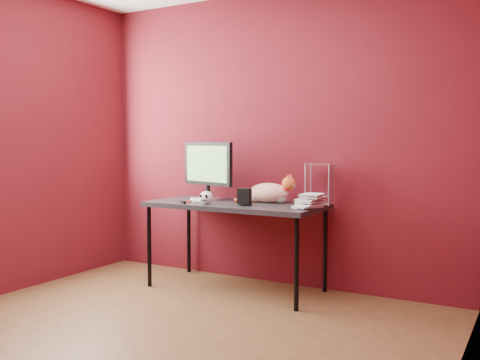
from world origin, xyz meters
The scene contains 11 objects.
room centered at (0.00, 0.00, 1.45)m, with size 3.52×3.52×2.61m.
desk centered at (-0.15, 1.37, 0.70)m, with size 1.50×0.70×0.75m.
monitor centered at (-0.48, 1.45, 1.04)m, with size 0.58×0.26×0.51m.
cat centered at (0.10, 1.51, 0.84)m, with size 0.52×0.24×0.25m.
skull_mug centered at (-0.31, 1.15, 0.81)m, with size 0.11×0.11×0.11m.
speaker centered at (0.02, 1.22, 0.82)m, with size 0.12×0.12×0.14m.
book_stack centered at (0.48, 1.35, 1.39)m, with size 0.24×0.26×1.28m.
wire_rack centered at (0.52, 1.60, 0.92)m, with size 0.21×0.18×0.34m.
pocket_knife centered at (-0.51, 1.16, 0.76)m, with size 0.07×0.02×0.01m, color #9A1B0B.
black_gadget centered at (-0.49, 1.08, 0.76)m, with size 0.05×0.03×0.02m, color black.
washer centered at (-0.47, 1.22, 0.75)m, with size 0.05×0.05×0.00m, color #BBBAC0.
Camera 1 is at (2.13, -2.56, 1.26)m, focal length 40.00 mm.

